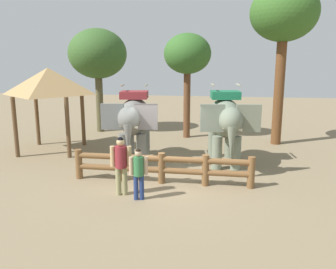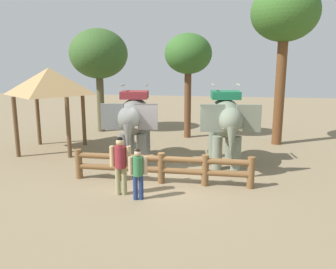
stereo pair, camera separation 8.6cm
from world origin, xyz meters
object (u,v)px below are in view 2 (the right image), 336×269
(elephant_center, at_px, (225,120))
(tourist_woman_in_black, at_px, (138,170))
(tree_back_center, at_px, (99,55))
(elephant_near_left, at_px, (134,119))
(tourist_man_in_blue, at_px, (120,162))
(thatched_shelter, at_px, (49,82))
(tree_far_right, at_px, (285,16))
(tree_far_left, at_px, (188,56))
(log_fence, at_px, (161,166))

(elephant_center, height_order, tourist_woman_in_black, elephant_center)
(tree_back_center, bearing_deg, tourist_woman_in_black, -63.92)
(elephant_near_left, bearing_deg, tourist_man_in_blue, -81.52)
(thatched_shelter, height_order, tree_far_right, tree_far_right)
(elephant_near_left, xyz_separation_m, tourist_man_in_blue, (0.55, -3.69, -0.70))
(tree_far_left, relative_size, tree_back_center, 0.93)
(tree_back_center, bearing_deg, tourist_man_in_blue, -66.32)
(tourist_man_in_blue, height_order, thatched_shelter, thatched_shelter)
(tourist_man_in_blue, distance_m, tree_far_left, 9.26)
(thatched_shelter, bearing_deg, tree_back_center, 82.78)
(elephant_near_left, xyz_separation_m, elephant_center, (3.66, 0.06, 0.03))
(tourist_woman_in_black, relative_size, tourist_man_in_blue, 0.86)
(tourist_woman_in_black, relative_size, thatched_shelter, 0.41)
(log_fence, distance_m, tourist_woman_in_black, 1.61)
(elephant_near_left, distance_m, tourist_woman_in_black, 4.23)
(tourist_woman_in_black, bearing_deg, tourist_man_in_blue, 154.96)
(elephant_near_left, distance_m, tree_far_right, 8.64)
(elephant_near_left, height_order, tourist_woman_in_black, elephant_near_left)
(tourist_man_in_blue, height_order, tree_far_left, tree_far_left)
(tourist_woman_in_black, distance_m, tree_far_right, 10.87)
(thatched_shelter, distance_m, tree_back_center, 4.91)
(log_fence, relative_size, elephant_near_left, 1.66)
(log_fence, distance_m, tree_far_left, 8.26)
(log_fence, height_order, tourist_woman_in_black, tourist_woman_in_black)
(log_fence, bearing_deg, tree_far_left, 89.61)
(tree_far_left, bearing_deg, elephant_near_left, -108.40)
(thatched_shelter, bearing_deg, elephant_near_left, -13.89)
(log_fence, height_order, tourist_man_in_blue, tourist_man_in_blue)
(tourist_man_in_blue, bearing_deg, tree_far_right, 53.94)
(elephant_near_left, height_order, tree_back_center, tree_back_center)
(tourist_man_in_blue, distance_m, tree_far_right, 10.89)
(tree_far_left, distance_m, tree_back_center, 5.27)
(thatched_shelter, distance_m, tree_far_right, 11.24)
(tourist_woman_in_black, bearing_deg, elephant_near_left, 106.40)
(log_fence, distance_m, tourist_man_in_blue, 1.67)
(tourist_woman_in_black, height_order, tree_far_left, tree_far_left)
(elephant_center, xyz_separation_m, thatched_shelter, (-7.84, 0.97, 1.34))
(log_fence, xyz_separation_m, tourist_woman_in_black, (-0.41, -1.53, 0.31))
(tourist_woman_in_black, bearing_deg, log_fence, 74.99)
(log_fence, bearing_deg, tree_back_center, 122.24)
(log_fence, xyz_separation_m, tree_back_center, (-5.16, 8.18, 3.83))
(thatched_shelter, height_order, tree_far_left, tree_far_left)
(tree_back_center, bearing_deg, log_fence, -57.76)
(tree_far_left, bearing_deg, log_fence, -90.39)
(tourist_woman_in_black, bearing_deg, tree_far_left, 87.04)
(tree_far_left, bearing_deg, elephant_center, -67.24)
(elephant_center, distance_m, tree_far_left, 5.84)
(elephant_near_left, bearing_deg, thatched_shelter, 166.11)
(elephant_center, bearing_deg, tourist_woman_in_black, -121.70)
(elephant_near_left, height_order, tree_far_right, tree_far_right)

